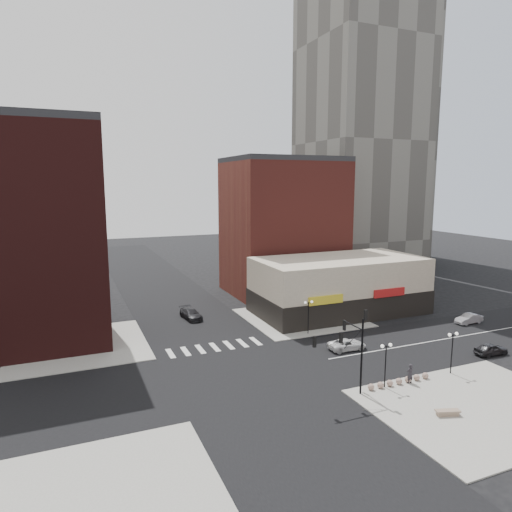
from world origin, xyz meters
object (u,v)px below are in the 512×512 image
pedestrian (410,374)px  street_lamp_se_a (386,354)px  street_lamp_se_b (453,342)px  stone_bench (448,413)px  traffic_signal (351,342)px  dark_sedan_east (491,349)px  dark_sedan_north (191,314)px  white_suv (347,344)px  silver_sedan (469,319)px  street_lamp_ne (308,309)px

pedestrian → street_lamp_se_a: bearing=-9.5°
street_lamp_se_b → stone_bench: 9.50m
traffic_signal → dark_sedan_east: size_ratio=2.04×
street_lamp_se_a → dark_sedan_east: (16.08, 2.18, -2.64)m
street_lamp_se_a → dark_sedan_east: bearing=7.7°
traffic_signal → pedestrian: bearing=-3.3°
dark_sedan_north → pedestrian: bearing=-71.9°
white_suv → stone_bench: bearing=178.0°
street_lamp_se_a → pedestrian: bearing=-4.4°
silver_sedan → white_suv: bearing=-86.8°
traffic_signal → street_lamp_se_b: 11.88m
street_lamp_ne → silver_sedan: street_lamp_ne is taller
traffic_signal → dark_sedan_north: 29.09m
pedestrian → traffic_signal: bearing=-8.4°
street_lamp_se_a → dark_sedan_north: 30.18m
stone_bench → silver_sedan: bearing=57.5°
street_lamp_ne → white_suv: 7.04m
dark_sedan_east → street_lamp_ne: bearing=50.1°
silver_sedan → pedestrian: size_ratio=2.12×
dark_sedan_east → silver_sedan: 11.66m
traffic_signal → dark_sedan_north: traffic_signal is taller
stone_bench → pedestrian: bearing=95.6°
traffic_signal → pedestrian: (6.47, -0.38, -3.90)m
white_suv → dark_sedan_north: size_ratio=0.91×
stone_bench → dark_sedan_east: bearing=47.9°
street_lamp_ne → dark_sedan_east: bearing=-42.5°
traffic_signal → stone_bench: (5.13, -6.32, -4.60)m
dark_sedan_north → street_lamp_se_b: bearing=-63.6°
silver_sedan → pedestrian: pedestrian is taller
street_lamp_ne → dark_sedan_north: size_ratio=0.86×
street_lamp_ne → white_suv: (1.45, -6.35, -2.68)m
silver_sedan → pedestrian: (-20.35, -11.73, 0.41)m
street_lamp_se_a → stone_bench: 6.95m
street_lamp_ne → pedestrian: 16.45m
traffic_signal → street_lamp_se_a: size_ratio=1.87×
street_lamp_ne → dark_sedan_east: (15.08, -13.82, -2.64)m
street_lamp_se_a → dark_sedan_north: bearing=110.9°
street_lamp_se_a → white_suv: bearing=75.8°
street_lamp_se_a → street_lamp_ne: same height
traffic_signal → street_lamp_se_a: traffic_signal is taller
street_lamp_se_a → white_suv: (2.45, 9.65, -2.68)m
street_lamp_se_a → silver_sedan: (23.06, 11.52, -2.63)m
dark_sedan_north → dark_sedan_east: bearing=-51.3°
traffic_signal → stone_bench: bearing=-50.9°
street_lamp_se_b → white_suv: street_lamp_se_b is taller
dark_sedan_east → dark_sedan_north: size_ratio=0.79×
traffic_signal → dark_sedan_north: bearing=104.0°
street_lamp_se_a → street_lamp_ne: (1.00, 16.00, 0.00)m
street_lamp_se_a → street_lamp_se_b: (8.00, 0.00, 0.00)m
street_lamp_se_a → silver_sedan: street_lamp_se_a is taller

